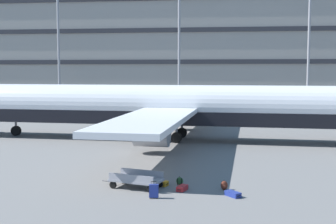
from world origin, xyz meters
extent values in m
plane|color=slate|center=(0.00, 0.00, 0.00)|extent=(600.00, 600.00, 0.00)
cube|color=gray|center=(0.00, 43.71, 9.95)|extent=(139.30, 21.94, 19.90)
cube|color=#2D2D33|center=(0.00, 32.64, 2.49)|extent=(137.91, 0.24, 0.70)
cube|color=#2D2D33|center=(0.00, 32.64, 7.46)|extent=(137.91, 0.24, 0.70)
cube|color=#2D2D33|center=(0.00, 32.64, 12.44)|extent=(137.91, 0.24, 0.70)
cylinder|color=silver|center=(1.57, 0.21, 3.01)|extent=(36.54, 5.71, 3.51)
cube|color=black|center=(1.57, 0.21, 2.04)|extent=(35.08, 5.55, 1.12)
cube|color=silver|center=(2.00, -9.23, 2.74)|extent=(5.32, 15.53, 0.36)
cube|color=silver|center=(3.14, 9.53, 2.74)|extent=(5.32, 15.53, 0.36)
cylinder|color=#9E9EA3|center=(1.67, -6.46, 1.48)|extent=(2.62, 2.08, 1.93)
cylinder|color=#9E9EA3|center=(2.48, 6.81, 1.48)|extent=(2.62, 2.08, 1.93)
cylinder|color=black|center=(-12.23, 1.05, 0.45)|extent=(0.92, 0.40, 0.90)
cylinder|color=slate|center=(-12.23, 1.05, 1.08)|extent=(0.20, 0.20, 1.25)
cylinder|color=black|center=(2.94, -1.37, 0.45)|extent=(0.92, 0.40, 0.90)
cylinder|color=slate|center=(2.94, -1.37, 1.08)|extent=(0.20, 0.20, 1.25)
cylinder|color=black|center=(3.12, 1.61, 0.45)|extent=(0.92, 0.40, 0.90)
cylinder|color=slate|center=(3.12, 1.61, 1.08)|extent=(0.20, 0.20, 1.25)
cylinder|color=gray|center=(-17.84, 27.31, 12.57)|extent=(0.36, 0.36, 25.15)
cylinder|color=gray|center=(0.37, 27.31, 10.01)|extent=(0.36, 0.36, 20.02)
cylinder|color=gray|center=(18.69, 27.31, 12.40)|extent=(0.36, 0.36, 24.80)
cube|color=navy|center=(7.21, -16.92, 0.12)|extent=(0.81, 0.85, 0.23)
cube|color=black|center=(7.49, -17.24, 0.12)|extent=(0.16, 0.15, 0.02)
cube|color=orange|center=(3.58, -15.33, 0.12)|extent=(0.75, 0.64, 0.25)
cube|color=black|center=(3.89, -15.45, 0.12)|extent=(0.11, 0.22, 0.02)
cube|color=#B21E23|center=(4.73, -16.16, 0.12)|extent=(0.57, 0.78, 0.25)
cube|color=black|center=(4.62, -16.52, 0.12)|extent=(0.18, 0.09, 0.02)
cube|color=navy|center=(3.54, -17.67, 0.35)|extent=(0.43, 0.23, 0.61)
cylinder|color=#333338|center=(3.43, -17.74, 0.73)|extent=(0.02, 0.02, 0.15)
cylinder|color=#333338|center=(3.66, -17.74, 0.73)|extent=(0.02, 0.02, 0.15)
cube|color=black|center=(3.54, -17.74, 0.80)|extent=(0.23, 0.03, 0.02)
cylinder|color=black|center=(3.37, -17.59, 0.03)|extent=(0.02, 0.05, 0.05)
cylinder|color=black|center=(3.71, -17.58, 0.03)|extent=(0.02, 0.05, 0.05)
cylinder|color=black|center=(3.37, -17.77, 0.03)|extent=(0.02, 0.05, 0.05)
cylinder|color=black|center=(3.71, -17.76, 0.03)|extent=(0.02, 0.05, 0.05)
ellipsoid|color=#592619|center=(6.81, -15.77, 0.22)|extent=(0.38, 0.28, 0.45)
ellipsoid|color=#592619|center=(6.82, -15.87, 0.16)|extent=(0.26, 0.14, 0.20)
torus|color=black|center=(6.80, -15.73, 0.46)|extent=(0.08, 0.02, 0.08)
cube|color=black|center=(6.89, -15.65, 0.22)|extent=(0.04, 0.03, 0.38)
cube|color=black|center=(6.70, -15.68, 0.22)|extent=(0.04, 0.03, 0.38)
ellipsoid|color=#264C26|center=(4.50, -15.05, 0.20)|extent=(0.37, 0.21, 0.40)
ellipsoid|color=#264C26|center=(4.50, -14.96, 0.14)|extent=(0.26, 0.09, 0.18)
torus|color=black|center=(4.50, -15.08, 0.41)|extent=(0.08, 0.01, 0.08)
cube|color=black|center=(4.40, -15.14, 0.20)|extent=(0.04, 0.02, 0.34)
cube|color=black|center=(4.61, -15.14, 0.20)|extent=(0.04, 0.02, 0.34)
cube|color=gray|center=(2.37, -15.94, 0.42)|extent=(2.86, 1.96, 0.12)
cylinder|color=#4C4C51|center=(0.79, -15.49, 0.18)|extent=(0.69, 0.24, 0.05)
cube|color=gray|center=(2.21, -16.54, 0.62)|extent=(2.39, 0.71, 0.40)
cube|color=gray|center=(2.54, -15.35, 0.62)|extent=(2.39, 0.71, 0.40)
cylinder|color=black|center=(1.22, -16.19, 0.18)|extent=(0.37, 0.19, 0.36)
cylinder|color=black|center=(1.53, -15.12, 0.18)|extent=(0.37, 0.19, 0.36)
cylinder|color=black|center=(3.22, -16.76, 0.18)|extent=(0.37, 0.19, 0.36)
cylinder|color=black|center=(3.53, -15.69, 0.18)|extent=(0.37, 0.19, 0.36)
camera|label=1|loc=(6.65, -37.80, 5.89)|focal=47.68mm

